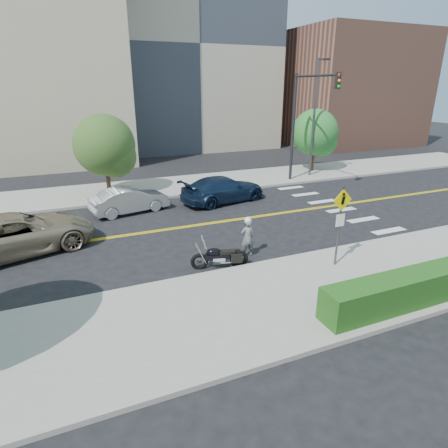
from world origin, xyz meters
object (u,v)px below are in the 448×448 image
at_px(motorcycle, 220,252).
at_px(suv, 17,234).
at_px(pedestrian_sign, 340,219).
at_px(parked_car_silver, 130,200).
at_px(motorcyclist, 248,237).
at_px(parked_car_blue, 223,189).

xyz_separation_m(motorcycle, suv, (-6.98, 4.37, 0.19)).
height_order(pedestrian_sign, parked_car_silver, pedestrian_sign).
bearing_deg(motorcycle, parked_car_silver, 118.59).
relative_size(motorcyclist, motorcycle, 0.79).
distance_m(motorcycle, parked_car_silver, 8.12).
distance_m(pedestrian_sign, motorcyclist, 3.57).
height_order(motorcycle, parked_car_blue, parked_car_blue).
bearing_deg(motorcycle, motorcyclist, 35.33).
xyz_separation_m(pedestrian_sign, motorcycle, (-3.92, 1.71, -1.33)).
bearing_deg(motorcyclist, suv, -21.06).
bearing_deg(suv, motorcycle, -139.34).
xyz_separation_m(motorcyclist, suv, (-8.37, 3.84, 0.01)).
xyz_separation_m(pedestrian_sign, motorcyclist, (-2.53, 2.24, -1.15)).
relative_size(suv, parked_car_silver, 1.44).
height_order(parked_car_silver, parked_car_blue, parked_car_blue).
bearing_deg(pedestrian_sign, parked_car_silver, 121.56).
bearing_deg(pedestrian_sign, motorcyclist, 138.47).
bearing_deg(parked_car_blue, motorcycle, 144.52).
bearing_deg(motorcycle, suv, 162.52).
bearing_deg(motorcycle, pedestrian_sign, -9.00).
distance_m(motorcyclist, suv, 9.21).
distance_m(motorcyclist, parked_car_blue, 7.50).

